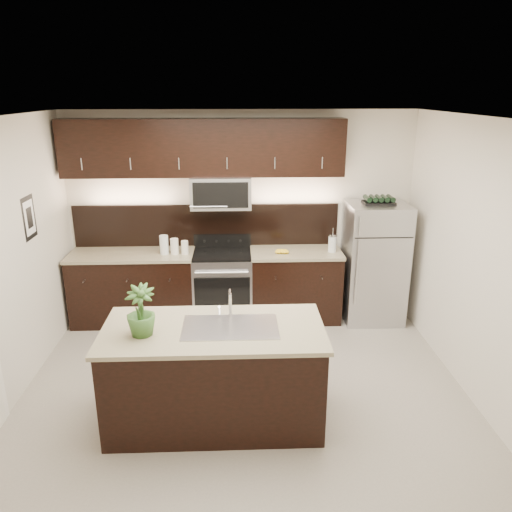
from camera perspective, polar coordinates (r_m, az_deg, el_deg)
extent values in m
plane|color=gray|center=(5.32, -1.34, -14.92)|extent=(4.50, 4.50, 0.00)
cube|color=beige|center=(6.63, -1.75, 4.70)|extent=(4.50, 0.02, 2.70)
cube|color=beige|center=(2.91, -0.79, -14.38)|extent=(4.50, 0.02, 2.70)
cube|color=beige|center=(5.20, -27.12, -1.30)|extent=(0.02, 4.00, 2.70)
cube|color=beige|center=(5.25, 23.91, -0.66)|extent=(0.02, 4.00, 2.70)
cube|color=white|center=(4.45, -1.61, 15.53)|extent=(4.50, 4.00, 0.02)
cube|color=black|center=(5.77, -24.48, 4.01)|extent=(0.01, 0.32, 0.46)
cube|color=white|center=(5.77, -24.45, 4.01)|extent=(0.00, 0.24, 0.36)
cube|color=black|center=(6.75, -13.76, -3.62)|extent=(1.57, 0.62, 0.90)
cube|color=black|center=(6.66, 4.49, -3.44)|extent=(1.16, 0.62, 0.90)
cube|color=#B2B2B7|center=(6.62, -3.81, -3.57)|extent=(0.76, 0.62, 0.90)
cube|color=black|center=(6.46, -3.90, 0.26)|extent=(0.76, 0.60, 0.03)
cube|color=beige|center=(6.59, -14.07, 0.17)|extent=(1.59, 0.65, 0.04)
cube|color=beige|center=(6.50, 4.59, 0.41)|extent=(1.18, 0.65, 0.04)
cube|color=black|center=(6.66, -5.66, 3.52)|extent=(3.49, 0.02, 0.56)
cube|color=#B2B2B7|center=(6.36, -4.03, 7.30)|extent=(0.76, 0.40, 0.40)
cube|color=black|center=(6.33, -6.03, 12.22)|extent=(3.49, 0.33, 0.70)
cube|color=black|center=(4.68, -4.74, -13.54)|extent=(1.90, 0.90, 0.90)
cube|color=beige|center=(4.45, -4.90, -8.40)|extent=(1.96, 0.96, 0.04)
cube|color=silver|center=(4.44, -2.96, -8.09)|extent=(0.84, 0.50, 0.01)
cylinder|color=silver|center=(4.58, -2.96, -5.63)|extent=(0.03, 0.03, 0.24)
cylinder|color=silver|center=(4.45, -3.00, -4.24)|extent=(0.02, 0.14, 0.02)
cylinder|color=silver|center=(4.41, -3.00, -5.19)|extent=(0.02, 0.02, 0.10)
cube|color=#B2B2B7|center=(6.68, 13.33, -0.76)|extent=(0.76, 0.68, 1.57)
cube|color=black|center=(6.47, 13.85, 5.94)|extent=(0.39, 0.24, 0.03)
cylinder|color=black|center=(6.42, 12.61, 6.37)|extent=(0.06, 0.22, 0.06)
cylinder|color=black|center=(6.44, 13.25, 6.36)|extent=(0.06, 0.22, 0.06)
cylinder|color=black|center=(6.46, 13.88, 6.35)|extent=(0.06, 0.22, 0.06)
cylinder|color=black|center=(6.48, 14.51, 6.34)|extent=(0.06, 0.22, 0.06)
cylinder|color=black|center=(6.50, 15.14, 6.32)|extent=(0.06, 0.22, 0.06)
imported|color=#305622|center=(4.33, -13.06, -6.12)|extent=(0.26, 0.26, 0.45)
cylinder|color=silver|center=(6.43, -10.46, 1.27)|extent=(0.11, 0.11, 0.24)
cylinder|color=silver|center=(6.41, -9.30, 1.10)|extent=(0.10, 0.10, 0.20)
cylinder|color=silver|center=(6.39, -8.14, 0.97)|extent=(0.09, 0.09, 0.17)
cylinder|color=silver|center=(6.49, 8.71, 1.36)|extent=(0.10, 0.10, 0.21)
cylinder|color=silver|center=(6.45, 8.76, 2.32)|extent=(0.11, 0.11, 0.02)
cylinder|color=silver|center=(6.44, 8.78, 2.76)|extent=(0.01, 0.01, 0.08)
ellipsoid|color=yellow|center=(6.38, 2.55, 0.57)|extent=(0.19, 0.16, 0.06)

